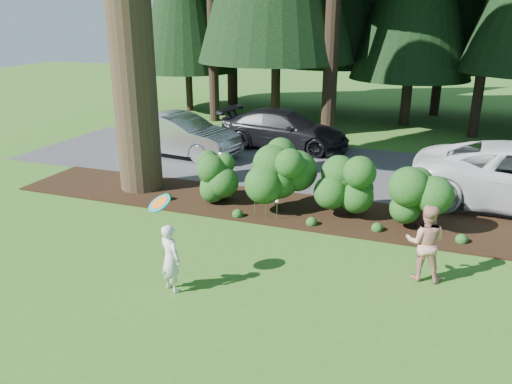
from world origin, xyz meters
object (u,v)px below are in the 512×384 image
car_dark_suv (284,130)px  adult (425,243)px  frisbee (160,203)px  car_silver_wagon (179,135)px  child (170,258)px

car_dark_suv → adult: adult is taller
car_dark_suv → frisbee: size_ratio=9.98×
adult → frisbee: (-4.66, -1.95, 0.89)m
frisbee → adult: bearing=22.7°
car_silver_wagon → adult: 11.15m
car_silver_wagon → car_dark_suv: size_ratio=0.91×
car_dark_suv → child: (1.23, -11.06, -0.10)m
adult → child: bearing=23.3°
car_dark_suv → child: 11.13m
car_dark_suv → child: size_ratio=3.81×
car_dark_suv → adult: (5.64, -8.95, 0.01)m
car_silver_wagon → car_dark_suv: 4.08m
car_dark_suv → frisbee: (0.98, -10.90, 0.90)m
car_silver_wagon → frisbee: (4.32, -8.56, 0.87)m
car_silver_wagon → adult: bearing=-119.7°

